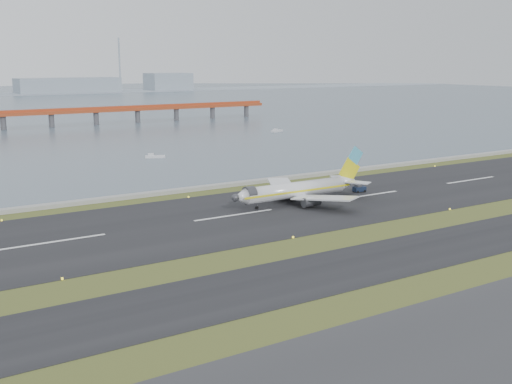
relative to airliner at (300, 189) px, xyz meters
The scene contains 9 objects.
ground 37.92m from the airliner, 121.83° to the right, with size 1000.00×1000.00×0.00m, color #354B1A.
taxiway_strip 48.49m from the airliner, 114.31° to the right, with size 1000.00×18.00×0.10m, color black.
runway_strip 20.31m from the airliner, behind, with size 1000.00×45.00×0.10m, color black.
seawall 34.42m from the airliner, 125.50° to the left, with size 1000.00×2.50×1.00m, color #989993.
red_pier 217.95m from the airliner, 89.98° to the left, with size 260.00×5.00×10.20m.
airliner is the anchor object (origin of this frame).
pushback_tug 21.40m from the airliner, ahead, with size 3.44×2.23×2.10m.
workboat_near 88.26m from the airliner, 89.49° to the left, with size 7.30×4.74×1.70m.
workboat_far 160.30m from the airliner, 57.50° to the left, with size 7.46×4.57×1.73m.
Camera 1 is at (-71.32, -90.15, 33.94)m, focal length 45.00 mm.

